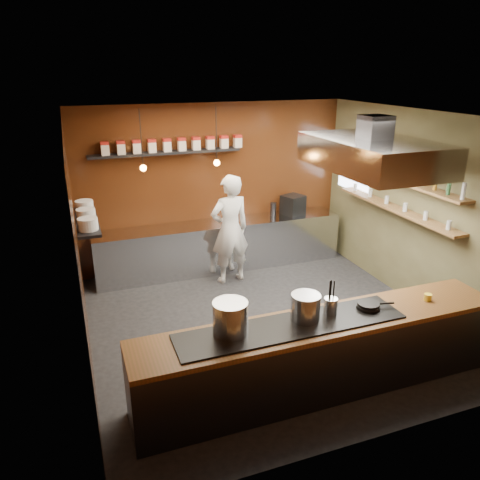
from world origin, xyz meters
name	(u,v)px	position (x,y,z in m)	size (l,w,h in m)	color
floor	(266,323)	(0.00, 0.00, 0.00)	(5.00, 5.00, 0.00)	black
back_wall	(215,186)	(0.00, 2.50, 1.50)	(5.00, 5.00, 0.00)	#3C170B
left_wall	(78,251)	(-2.50, 0.00, 1.50)	(5.00, 5.00, 0.00)	#3C170B
right_wall	(416,210)	(2.50, 0.00, 1.50)	(5.00, 5.00, 0.00)	brown
ceiling	(271,116)	(0.00, 0.00, 3.00)	(5.00, 5.00, 0.00)	silver
window_pane	(355,164)	(2.45, 1.70, 1.90)	(1.00, 1.00, 0.00)	white
prep_counter	(221,245)	(0.00, 2.17, 0.45)	(4.60, 0.65, 0.90)	silver
pass_counter	(321,355)	(0.00, -1.60, 0.47)	(4.40, 0.72, 0.94)	#38383D
tin_shelf	(166,153)	(-0.90, 2.36, 2.20)	(2.60, 0.26, 0.04)	black
plate_shelf	(87,221)	(-2.34, 1.00, 1.55)	(0.30, 1.40, 0.04)	black
bottle_shelf_upper	(399,180)	(2.34, 0.30, 1.92)	(0.26, 2.80, 0.04)	olive
bottle_shelf_lower	(395,209)	(2.34, 0.30, 1.45)	(0.26, 2.80, 0.04)	olive
extractor_hood	(373,154)	(1.30, -0.40, 2.51)	(1.20, 2.00, 0.72)	#38383D
pendant_left	(143,165)	(-1.40, 1.70, 2.15)	(0.10, 0.10, 0.95)	black
pendant_right	(217,160)	(-0.20, 1.70, 2.15)	(0.10, 0.10, 0.95)	black
storage_tins	(174,144)	(-0.75, 2.36, 2.33)	(2.43, 0.13, 0.22)	beige
plate_stacks	(86,214)	(-2.34, 1.00, 1.65)	(0.26, 1.16, 0.16)	silver
bottles	(400,171)	(2.34, 0.30, 2.06)	(0.06, 2.66, 0.24)	silver
wine_glasses	(396,203)	(2.34, 0.30, 1.53)	(0.07, 2.37, 0.13)	silver
stockpot_large	(230,318)	(-1.08, -1.52, 1.12)	(0.37, 0.37, 0.36)	silver
stockpot_small	(305,307)	(-0.21, -1.54, 1.09)	(0.33, 0.33, 0.31)	#B0B2B7
utensil_crock	(331,306)	(0.12, -1.53, 1.04)	(0.15, 0.15, 0.20)	silver
frying_pan	(369,305)	(0.61, -1.56, 0.97)	(0.44, 0.27, 0.07)	black
butter_jar	(428,297)	(1.42, -1.61, 0.96)	(0.09, 0.09, 0.08)	yellow
espresso_machine	(293,205)	(1.47, 2.18, 1.09)	(0.37, 0.35, 0.37)	black
chef	(230,230)	(-0.02, 1.58, 0.96)	(0.70, 0.46, 1.92)	white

